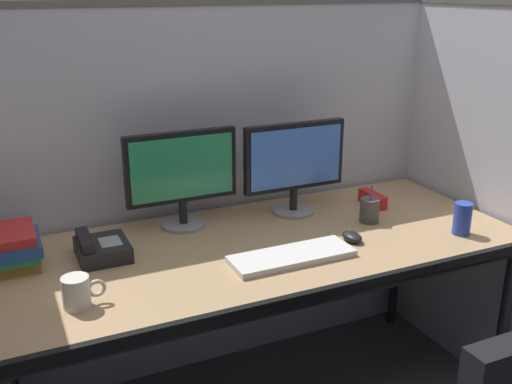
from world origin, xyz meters
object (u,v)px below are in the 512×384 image
object	(u,v)px
monitor_left	(182,173)
book_stack	(14,248)
monitor_right	(295,162)
pen_cup	(370,210)
soda_can	(462,219)
desk	(263,257)
keyboard_main	(292,256)
computer_mouse	(352,237)
coffee_mug	(77,292)
red_stapler	(373,199)
desk_phone	(101,249)

from	to	relation	value
monitor_left	book_stack	bearing A→B (deg)	-171.46
monitor_right	pen_cup	size ratio (longest dim) A/B	2.81
soda_can	desk	bearing A→B (deg)	162.87
desk	keyboard_main	size ratio (longest dim) A/B	4.42
computer_mouse	keyboard_main	bearing A→B (deg)	-170.70
computer_mouse	coffee_mug	world-z (taller)	coffee_mug
soda_can	book_stack	bearing A→B (deg)	164.99
monitor_right	red_stapler	distance (m)	0.40
desk	computer_mouse	xyz separation A→B (m)	(0.31, -0.11, 0.07)
keyboard_main	soda_can	xyz separation A→B (m)	(0.68, -0.07, 0.05)
desk	keyboard_main	bearing A→B (deg)	-76.25
desk	coffee_mug	distance (m)	0.70
desk_phone	red_stapler	size ratio (longest dim) A/B	1.27
pen_cup	coffee_mug	bearing A→B (deg)	-170.29
book_stack	soda_can	bearing A→B (deg)	-15.01
computer_mouse	desk	bearing A→B (deg)	160.93
book_stack	red_stapler	world-z (taller)	book_stack
monitor_left	monitor_right	world-z (taller)	same
desk_phone	book_stack	xyz separation A→B (m)	(-0.27, 0.06, 0.03)
monitor_left	soda_can	size ratio (longest dim) A/B	3.52
keyboard_main	desk_phone	bearing A→B (deg)	154.27
desk_phone	red_stapler	distance (m)	1.14
computer_mouse	book_stack	bearing A→B (deg)	165.22
book_stack	coffee_mug	bearing A→B (deg)	-68.11
monitor_left	book_stack	distance (m)	0.64
desk	monitor_right	world-z (taller)	monitor_right
computer_mouse	monitor_right	bearing A→B (deg)	99.71
keyboard_main	desk	bearing A→B (deg)	103.75
book_stack	pen_cup	bearing A→B (deg)	-7.41
soda_can	red_stapler	bearing A→B (deg)	107.23
computer_mouse	book_stack	world-z (taller)	book_stack
red_stapler	desk	bearing A→B (deg)	-163.74
keyboard_main	pen_cup	xyz separation A→B (m)	(0.43, 0.17, 0.04)
pen_cup	desk_phone	world-z (taller)	pen_cup
monitor_right	coffee_mug	distance (m)	1.02
desk	computer_mouse	size ratio (longest dim) A/B	19.79
computer_mouse	soda_can	size ratio (longest dim) A/B	0.79
red_stapler	soda_can	bearing A→B (deg)	-72.77
red_stapler	book_stack	bearing A→B (deg)	179.28
desk	monitor_right	bearing A→B (deg)	43.52
monitor_right	soda_can	distance (m)	0.67
desk	desk_phone	bearing A→B (deg)	166.47
desk	monitor_right	size ratio (longest dim) A/B	4.42
desk_phone	soda_can	bearing A→B (deg)	-15.58
desk_phone	coffee_mug	xyz separation A→B (m)	(-0.12, -0.30, 0.01)
keyboard_main	desk_phone	xyz separation A→B (m)	(-0.59, 0.28, 0.02)
keyboard_main	red_stapler	distance (m)	0.64
pen_cup	desk_phone	xyz separation A→B (m)	(-1.02, 0.11, -0.02)
pen_cup	book_stack	world-z (taller)	pen_cup
computer_mouse	pen_cup	xyz separation A→B (m)	(0.16, 0.13, 0.03)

